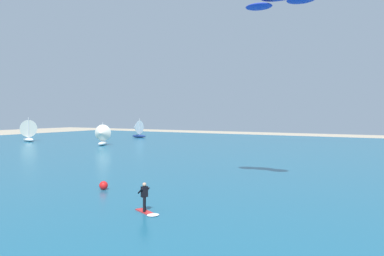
{
  "coord_description": "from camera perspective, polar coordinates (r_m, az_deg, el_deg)",
  "views": [
    {
      "loc": [
        9.57,
        2.64,
        5.65
      ],
      "look_at": [
        -0.84,
        21.06,
        4.82
      ],
      "focal_mm": 34.05,
      "sensor_mm": 36.0,
      "label": 1
    }
  ],
  "objects": [
    {
      "name": "ocean",
      "position": [
        48.81,
        18.03,
        -4.46
      ],
      "size": [
        160.0,
        90.0,
        0.1
      ],
      "primitive_type": "cube",
      "color": "#1E607F",
      "rests_on": "ground"
    },
    {
      "name": "kitesurfer",
      "position": [
        20.98,
        -7.2,
        -11.41
      ],
      "size": [
        2.01,
        1.32,
        1.67
      ],
      "color": "red",
      "rests_on": "ocean"
    },
    {
      "name": "kite",
      "position": [
        28.63,
        13.52,
        18.81
      ],
      "size": [
        5.22,
        1.85,
        0.78
      ],
      "color": "#1E33B2"
    },
    {
      "name": "sailboat_outermost",
      "position": [
        80.23,
        -24.4,
        -0.33
      ],
      "size": [
        4.32,
        3.8,
        4.86
      ],
      "color": "white",
      "rests_on": "ocean"
    },
    {
      "name": "sailboat_leading",
      "position": [
        65.48,
        -13.96,
        -1.04
      ],
      "size": [
        3.26,
        3.64,
        4.09
      ],
      "color": "white",
      "rests_on": "ocean"
    },
    {
      "name": "sailboat_center_horizon",
      "position": [
        86.02,
        -8.59,
        -0.12
      ],
      "size": [
        3.77,
        3.17,
        4.47
      ],
      "color": "navy",
      "rests_on": "ocean"
    },
    {
      "name": "marker_buoy",
      "position": [
        27.67,
        -13.68,
        -8.73
      ],
      "size": [
        0.63,
        0.63,
        0.63
      ],
      "primitive_type": "sphere",
      "color": "red",
      "rests_on": "ocean"
    }
  ]
}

